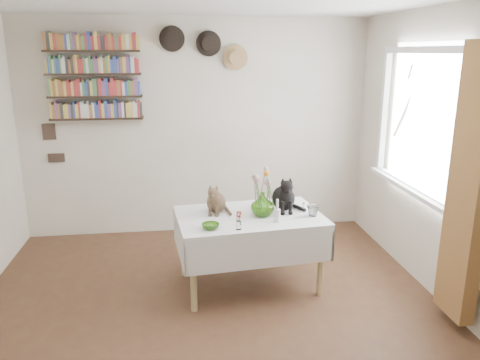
{
  "coord_description": "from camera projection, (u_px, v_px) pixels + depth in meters",
  "views": [
    {
      "loc": [
        -0.23,
        -3.18,
        2.12
      ],
      "look_at": [
        0.29,
        0.65,
        1.05
      ],
      "focal_mm": 35.0,
      "sensor_mm": 36.0,
      "label": 1
    }
  ],
  "objects": [
    {
      "name": "tabby_cat",
      "position": [
        216.0,
        197.0,
        4.25
      ],
      "size": [
        0.26,
        0.29,
        0.29
      ],
      "primitive_type": null,
      "rotation": [
        0.0,
        0.0,
        -0.32
      ],
      "color": "brown",
      "rests_on": "dining_table"
    },
    {
      "name": "flower_bouquet",
      "position": [
        263.0,
        179.0,
        4.11
      ],
      "size": [
        0.17,
        0.13,
        0.39
      ],
      "color": "#4C7233",
      "rests_on": "flower_vase"
    },
    {
      "name": "bookshelf_unit",
      "position": [
        94.0,
        78.0,
        5.06
      ],
      "size": [
        1.0,
        0.16,
        0.91
      ],
      "color": "black",
      "rests_on": "room"
    },
    {
      "name": "wall_art_plaques",
      "position": [
        52.0,
        143.0,
        5.25
      ],
      "size": [
        0.21,
        0.02,
        0.44
      ],
      "color": "#38281E",
      "rests_on": "room"
    },
    {
      "name": "green_bowl",
      "position": [
        210.0,
        226.0,
        3.88
      ],
      "size": [
        0.16,
        0.16,
        0.05
      ],
      "primitive_type": "imported",
      "rotation": [
        0.0,
        0.0,
        -0.07
      ],
      "color": "#7AC33C",
      "rests_on": "dining_table"
    },
    {
      "name": "dining_table",
      "position": [
        249.0,
        233.0,
        4.26
      ],
      "size": [
        1.37,
        0.96,
        0.69
      ],
      "color": "white",
      "rests_on": "room"
    },
    {
      "name": "berry_jar",
      "position": [
        239.0,
        220.0,
        3.85
      ],
      "size": [
        0.04,
        0.04,
        0.18
      ],
      "color": "white",
      "rests_on": "dining_table"
    },
    {
      "name": "room",
      "position": [
        211.0,
        178.0,
        3.3
      ],
      "size": [
        4.08,
        4.58,
        2.58
      ],
      "color": "brown",
      "rests_on": "ground"
    },
    {
      "name": "curtain",
      "position": [
        469.0,
        187.0,
        3.45
      ],
      "size": [
        0.12,
        0.38,
        2.1
      ],
      "primitive_type": "cube",
      "color": "brown",
      "rests_on": "room"
    },
    {
      "name": "wall_hats",
      "position": [
        206.0,
        47.0,
        5.16
      ],
      "size": [
        0.98,
        0.09,
        0.48
      ],
      "color": "black",
      "rests_on": "room"
    },
    {
      "name": "candlestick",
      "position": [
        277.0,
        214.0,
        4.03
      ],
      "size": [
        0.06,
        0.06,
        0.2
      ],
      "color": "white",
      "rests_on": "dining_table"
    },
    {
      "name": "porcelain_figurine",
      "position": [
        304.0,
        207.0,
        4.3
      ],
      "size": [
        0.05,
        0.05,
        0.09
      ],
      "color": "white",
      "rests_on": "dining_table"
    },
    {
      "name": "black_cat",
      "position": [
        284.0,
        192.0,
        4.31
      ],
      "size": [
        0.23,
        0.29,
        0.34
      ],
      "primitive_type": null,
      "rotation": [
        0.0,
        0.0,
        -0.01
      ],
      "color": "black",
      "rests_on": "dining_table"
    },
    {
      "name": "window",
      "position": [
        419.0,
        133.0,
        4.28
      ],
      "size": [
        0.12,
        1.52,
        1.32
      ],
      "color": "white",
      "rests_on": "room"
    },
    {
      "name": "flower_vase",
      "position": [
        263.0,
        204.0,
        4.16
      ],
      "size": [
        0.27,
        0.27,
        0.22
      ],
      "primitive_type": "imported",
      "rotation": [
        0.0,
        0.0,
        0.4
      ],
      "color": "#7AC33C",
      "rests_on": "dining_table"
    },
    {
      "name": "drinking_glass",
      "position": [
        313.0,
        211.0,
        4.17
      ],
      "size": [
        0.13,
        0.13,
        0.1
      ],
      "primitive_type": "imported",
      "rotation": [
        0.0,
        0.0,
        0.21
      ],
      "color": "white",
      "rests_on": "dining_table"
    }
  ]
}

